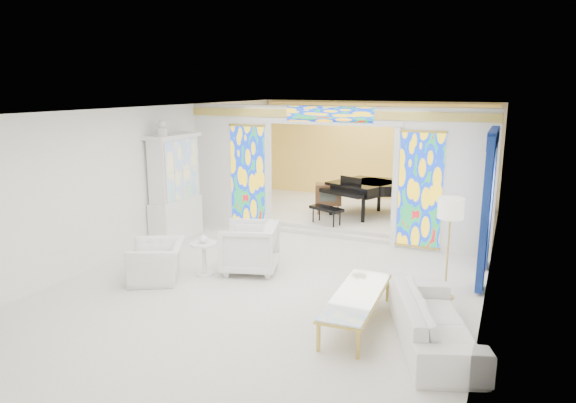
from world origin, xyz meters
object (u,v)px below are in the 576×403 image
at_px(armchair_left, 157,261).
at_px(tv_console, 328,194).
at_px(china_cabinet, 175,188).
at_px(coffee_table, 357,296).
at_px(grand_piano, 369,188).
at_px(armchair_right, 250,247).
at_px(sofa, 434,321).

bearing_deg(armchair_left, tv_console, 135.94).
distance_m(china_cabinet, armchair_left, 2.77).
xyz_separation_m(armchair_left, coffee_table, (3.79, -0.26, 0.09)).
bearing_deg(grand_piano, armchair_right, -81.31).
bearing_deg(grand_piano, tv_console, -140.01).
relative_size(china_cabinet, armchair_right, 2.67).
bearing_deg(coffee_table, armchair_right, 151.80).
xyz_separation_m(china_cabinet, grand_piano, (3.66, 3.23, -0.29)).
distance_m(china_cabinet, armchair_right, 2.96).
height_order(china_cabinet, sofa, china_cabinet).
bearing_deg(coffee_table, sofa, -8.28).
relative_size(armchair_right, grand_piano, 0.38).
height_order(china_cabinet, coffee_table, china_cabinet).
bearing_deg(armchair_right, armchair_left, -68.59).
xyz_separation_m(china_cabinet, sofa, (6.17, -2.76, -0.83)).
height_order(china_cabinet, tv_console, china_cabinet).
height_order(sofa, coffee_table, sofa).
bearing_deg(armchair_left, sofa, 56.01).
xyz_separation_m(armchair_left, sofa, (4.91, -0.43, -0.00)).
height_order(coffee_table, tv_console, tv_console).
bearing_deg(armchair_right, grand_piano, 149.18).
distance_m(coffee_table, tv_console, 6.01).
height_order(sofa, tv_console, tv_console).
bearing_deg(armchair_left, china_cabinet, 179.20).
relative_size(armchair_left, grand_piano, 0.39).
xyz_separation_m(armchair_left, tv_console, (1.41, 5.25, 0.35)).
bearing_deg(tv_console, armchair_left, -125.16).
relative_size(china_cabinet, sofa, 1.19).
height_order(armchair_left, grand_piano, grand_piano).
xyz_separation_m(armchair_right, coffee_table, (2.47, -1.33, -0.04)).
xyz_separation_m(china_cabinet, armchair_right, (2.58, -1.27, -0.71)).
relative_size(armchair_left, coffee_table, 0.49).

